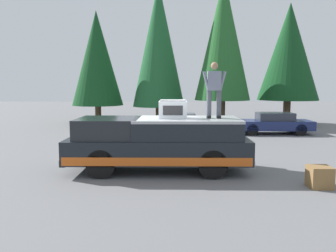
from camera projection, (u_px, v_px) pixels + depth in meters
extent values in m
plane|color=slate|center=(158.00, 168.00, 11.30)|extent=(90.00, 90.00, 0.00)
cube|color=black|center=(158.00, 149.00, 10.82)|extent=(2.00, 5.50, 0.70)
cube|color=#CC5619|center=(158.00, 155.00, 10.84)|extent=(2.01, 5.39, 0.24)
cube|color=black|center=(109.00, 128.00, 10.77)|extent=(1.84, 1.87, 0.60)
cube|color=black|center=(187.00, 129.00, 10.74)|extent=(1.92, 3.19, 0.52)
cube|color=#A8AAAF|center=(187.00, 119.00, 10.70)|extent=(1.94, 3.19, 0.08)
cube|color=#232326|center=(72.00, 157.00, 10.89)|extent=(1.96, 0.16, 0.20)
cube|color=#B2B5BA|center=(245.00, 158.00, 10.81)|extent=(1.96, 0.16, 0.20)
cylinder|color=black|center=(101.00, 164.00, 10.03)|extent=(0.30, 0.84, 0.84)
cylinder|color=black|center=(112.00, 152.00, 11.72)|extent=(0.30, 0.84, 0.84)
cylinder|color=black|center=(213.00, 164.00, 9.99)|extent=(0.30, 0.84, 0.84)
cylinder|color=black|center=(207.00, 153.00, 11.68)|extent=(0.30, 0.84, 0.84)
cube|color=silver|center=(173.00, 110.00, 10.66)|extent=(0.64, 0.84, 0.52)
cube|color=#2D2D30|center=(173.00, 110.00, 10.34)|extent=(0.01, 0.59, 0.29)
cube|color=#99999E|center=(173.00, 100.00, 10.63)|extent=(0.58, 0.76, 0.04)
cylinder|color=#4C515B|center=(219.00, 104.00, 10.66)|extent=(0.15, 0.15, 0.84)
cube|color=black|center=(219.00, 117.00, 10.66)|extent=(0.26, 0.11, 0.08)
cylinder|color=#4C515B|center=(209.00, 104.00, 10.66)|extent=(0.15, 0.15, 0.84)
cube|color=black|center=(209.00, 117.00, 10.67)|extent=(0.26, 0.11, 0.08)
cube|color=gray|center=(214.00, 81.00, 10.58)|extent=(0.24, 0.40, 0.58)
sphere|color=#A37A5B|center=(214.00, 66.00, 10.52)|extent=(0.22, 0.22, 0.22)
cylinder|color=gray|center=(223.00, 81.00, 10.54)|extent=(0.09, 0.23, 0.58)
cylinder|color=gray|center=(206.00, 81.00, 10.55)|extent=(0.09, 0.23, 0.58)
cube|color=navy|center=(273.00, 125.00, 19.15)|extent=(1.64, 4.10, 0.50)
cube|color=#282D38|center=(275.00, 116.00, 19.10)|extent=(1.31, 1.89, 0.42)
cylinder|color=black|center=(252.00, 130.00, 18.47)|extent=(0.20, 0.62, 0.62)
cylinder|color=black|center=(247.00, 127.00, 19.90)|extent=(0.20, 0.62, 0.62)
cylinder|color=black|center=(301.00, 130.00, 18.44)|extent=(0.20, 0.62, 0.62)
cylinder|color=black|center=(292.00, 127.00, 19.87)|extent=(0.20, 0.62, 0.62)
cube|color=white|center=(175.00, 126.00, 18.53)|extent=(1.64, 4.10, 0.50)
cube|color=#282D38|center=(177.00, 118.00, 18.48)|extent=(1.31, 1.89, 0.42)
cylinder|color=black|center=(150.00, 131.00, 17.86)|extent=(0.20, 0.62, 0.62)
cylinder|color=black|center=(152.00, 128.00, 19.29)|extent=(0.20, 0.62, 0.62)
cylinder|color=black|center=(200.00, 131.00, 17.82)|extent=(0.20, 0.62, 0.62)
cylinder|color=black|center=(198.00, 128.00, 19.25)|extent=(0.20, 0.62, 0.62)
cube|color=olive|center=(320.00, 177.00, 9.12)|extent=(0.56, 0.56, 0.56)
cylinder|color=#4C3826|center=(287.00, 112.00, 23.77)|extent=(0.48, 0.48, 1.65)
cone|color=#14421E|center=(289.00, 52.00, 23.30)|extent=(4.01, 4.01, 6.39)
cylinder|color=#4C3826|center=(222.00, 113.00, 23.11)|extent=(0.43, 0.43, 1.67)
cone|color=#235B28|center=(223.00, 38.00, 22.55)|extent=(3.59, 3.59, 7.92)
cylinder|color=#4C3826|center=(159.00, 114.00, 24.78)|extent=(0.44, 0.44, 1.16)
cone|color=#1E562D|center=(159.00, 45.00, 24.22)|extent=(3.63, 3.63, 8.52)
cylinder|color=#4C3826|center=(98.00, 114.00, 24.70)|extent=(0.42, 0.42, 1.24)
cone|color=#14421E|center=(97.00, 58.00, 24.25)|extent=(3.52, 3.52, 6.48)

